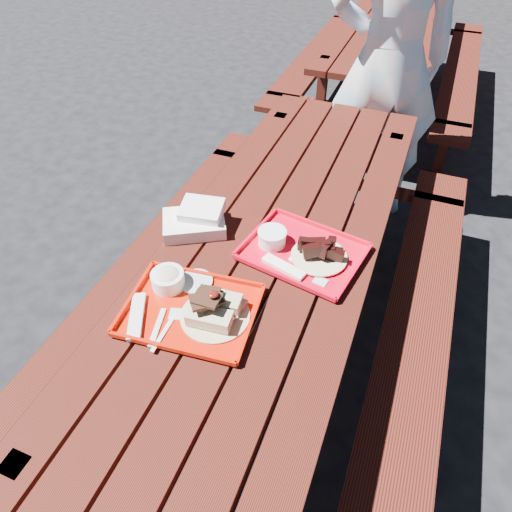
{
  "coord_description": "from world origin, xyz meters",
  "views": [
    {
      "loc": [
        0.4,
        -1.16,
        1.85
      ],
      "look_at": [
        0.0,
        -0.15,
        0.82
      ],
      "focal_mm": 32.0,
      "sensor_mm": 36.0,
      "label": 1
    }
  ],
  "objects_px": {
    "near_tray": "(192,302)",
    "person": "(389,62)",
    "picnic_table_far": "(390,45)",
    "picnic_table_near": "(270,280)",
    "far_tray": "(300,250)"
  },
  "relations": [
    {
      "from": "near_tray",
      "to": "person",
      "type": "xyz_separation_m",
      "value": [
        0.28,
        1.75,
        0.16
      ]
    },
    {
      "from": "picnic_table_near",
      "to": "far_tray",
      "type": "xyz_separation_m",
      "value": [
        0.11,
        -0.02,
        0.21
      ]
    },
    {
      "from": "picnic_table_near",
      "to": "person",
      "type": "height_order",
      "value": "person"
    },
    {
      "from": "picnic_table_far",
      "to": "near_tray",
      "type": "height_order",
      "value": "near_tray"
    },
    {
      "from": "near_tray",
      "to": "person",
      "type": "distance_m",
      "value": 1.78
    },
    {
      "from": "person",
      "to": "picnic_table_near",
      "type": "bearing_deg",
      "value": 59.73
    },
    {
      "from": "person",
      "to": "near_tray",
      "type": "bearing_deg",
      "value": 57.1
    },
    {
      "from": "near_tray",
      "to": "far_tray",
      "type": "height_order",
      "value": "near_tray"
    },
    {
      "from": "picnic_table_near",
      "to": "near_tray",
      "type": "relative_size",
      "value": 5.55
    },
    {
      "from": "near_tray",
      "to": "person",
      "type": "bearing_deg",
      "value": 81.04
    },
    {
      "from": "picnic_table_far",
      "to": "person",
      "type": "distance_m",
      "value": 1.48
    },
    {
      "from": "picnic_table_near",
      "to": "far_tray",
      "type": "height_order",
      "value": "far_tray"
    },
    {
      "from": "picnic_table_near",
      "to": "far_tray",
      "type": "relative_size",
      "value": 5.36
    },
    {
      "from": "picnic_table_near",
      "to": "far_tray",
      "type": "distance_m",
      "value": 0.24
    },
    {
      "from": "far_tray",
      "to": "near_tray",
      "type": "bearing_deg",
      "value": -123.73
    }
  ]
}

